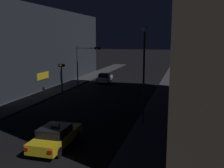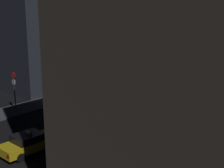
# 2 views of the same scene
# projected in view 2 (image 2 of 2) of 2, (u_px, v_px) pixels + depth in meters

# --- Properties ---
(sidewalk_left) EXTENTS (3.09, 59.30, 0.12)m
(sidewalk_left) POSITION_uv_depth(u_px,v_px,m) (133.00, 79.00, 45.47)
(sidewalk_left) COLOR #424247
(sidewalk_left) RESTS_ON ground_plane
(building_facade_left) EXTENTS (9.27, 30.27, 10.97)m
(building_facade_left) POSITION_uv_depth(u_px,v_px,m) (101.00, 35.00, 48.31)
(building_facade_left) COLOR #282D38
(building_facade_left) RESTS_ON ground_plane
(taxi) EXTENTS (1.86, 4.47, 1.62)m
(taxi) POSITION_uv_depth(u_px,v_px,m) (30.00, 142.00, 24.05)
(taxi) COLOR yellow
(taxi) RESTS_ON ground_plane
(far_car) EXTENTS (2.24, 4.61, 1.42)m
(far_car) POSITION_uv_depth(u_px,v_px,m) (171.00, 76.00, 44.14)
(far_car) COLOR #B7B7BC
(far_car) RESTS_ON ground_plane
(traffic_light_overhead) EXTENTS (3.50, 0.42, 5.74)m
(traffic_light_overhead) POSITION_uv_depth(u_px,v_px,m) (141.00, 54.00, 40.90)
(traffic_light_overhead) COLOR #2D2D33
(traffic_light_overhead) RESTS_ON ground_plane
(traffic_light_left_kerb) EXTENTS (0.80, 0.42, 3.81)m
(traffic_light_left_kerb) POSITION_uv_depth(u_px,v_px,m) (106.00, 69.00, 38.59)
(traffic_light_left_kerb) COLOR #2D2D33
(traffic_light_left_kerb) RESTS_ON ground_plane
(sign_pole_left) EXTENTS (0.63, 0.10, 3.89)m
(sign_pole_left) POSITION_uv_depth(u_px,v_px,m) (14.00, 88.00, 31.68)
(sign_pole_left) COLOR #2D2D33
(sign_pole_left) RESTS_ON sidewalk_left
(street_lamp_near_block) EXTENTS (0.42, 0.42, 7.62)m
(street_lamp_near_block) POSITION_uv_depth(u_px,v_px,m) (134.00, 82.00, 24.18)
(street_lamp_near_block) COLOR #2D2D33
(street_lamp_near_block) RESTS_ON sidewalk_right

